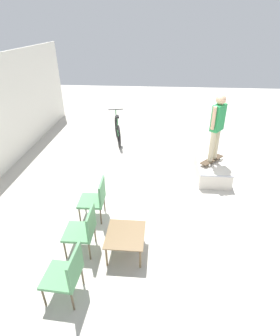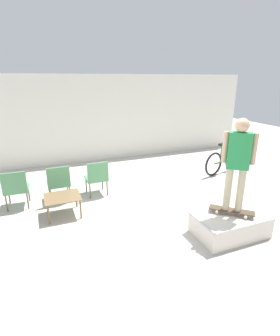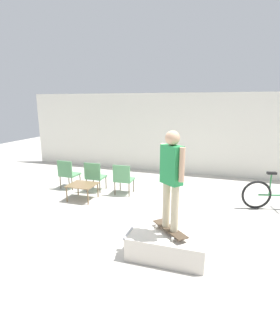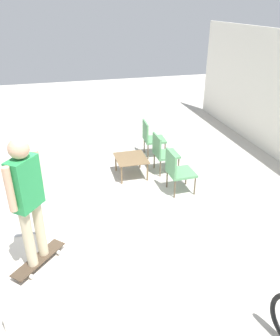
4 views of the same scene
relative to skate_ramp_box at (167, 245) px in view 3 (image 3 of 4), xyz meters
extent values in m
plane|color=#B7B2A8|center=(-1.15, 1.16, -0.21)|extent=(24.00, 24.00, 0.00)
cube|color=white|center=(-1.15, 5.75, 1.29)|extent=(12.00, 0.06, 3.00)
cube|color=silver|center=(0.00, 0.00, 0.00)|extent=(1.34, 0.81, 0.41)
cylinder|color=#B7B7BC|center=(-0.67, 0.00, 0.21)|extent=(0.05, 0.81, 0.05)
cube|color=#473828|center=(0.03, 0.03, 0.29)|extent=(0.73, 0.71, 0.02)
cylinder|color=white|center=(0.29, -0.06, 0.26)|extent=(0.06, 0.06, 0.05)
cylinder|color=white|center=(0.13, -0.23, 0.26)|extent=(0.06, 0.06, 0.05)
cylinder|color=white|center=(-0.08, 0.29, 0.26)|extent=(0.06, 0.06, 0.05)
cylinder|color=white|center=(-0.23, 0.13, 0.26)|extent=(0.06, 0.06, 0.05)
cylinder|color=#C6B793|center=(-0.06, 0.10, 0.72)|extent=(0.13, 0.13, 0.82)
cylinder|color=#C6B793|center=(0.12, -0.03, 0.72)|extent=(0.13, 0.13, 0.82)
cube|color=#28934C|center=(0.03, 0.03, 1.45)|extent=(0.42, 0.39, 0.65)
cylinder|color=#D8A884|center=(-0.16, 0.18, 1.50)|extent=(0.09, 0.09, 0.55)
cylinder|color=#D8A884|center=(0.22, -0.11, 1.50)|extent=(0.09, 0.09, 0.55)
sphere|color=#D8A884|center=(0.03, 0.03, 1.90)|extent=(0.24, 0.24, 0.24)
cube|color=brown|center=(-2.85, 1.98, 0.23)|extent=(0.75, 0.68, 0.02)
cylinder|color=brown|center=(-3.18, 1.69, 0.00)|extent=(0.04, 0.04, 0.43)
cylinder|color=brown|center=(-2.52, 1.69, 0.00)|extent=(0.04, 0.04, 0.43)
cylinder|color=brown|center=(-3.18, 2.28, 0.00)|extent=(0.04, 0.04, 0.43)
cylinder|color=brown|center=(-2.52, 2.28, 0.00)|extent=(0.04, 0.04, 0.43)
cylinder|color=brown|center=(-3.55, 3.03, -0.01)|extent=(0.03, 0.03, 0.40)
cylinder|color=brown|center=(-3.99, 3.05, -0.01)|extent=(0.03, 0.03, 0.40)
cylinder|color=brown|center=(-3.57, 2.59, -0.01)|extent=(0.03, 0.03, 0.40)
cylinder|color=brown|center=(-4.01, 2.62, -0.01)|extent=(0.03, 0.03, 0.40)
cube|color=#569360|center=(-3.78, 2.82, 0.22)|extent=(0.55, 0.55, 0.05)
cube|color=#569360|center=(-3.79, 2.58, 0.48)|extent=(0.52, 0.07, 0.47)
cylinder|color=brown|center=(-2.63, 3.05, -0.01)|extent=(0.03, 0.03, 0.40)
cylinder|color=brown|center=(-3.07, 3.04, -0.01)|extent=(0.03, 0.03, 0.40)
cylinder|color=brown|center=(-2.63, 2.61, -0.01)|extent=(0.03, 0.03, 0.40)
cylinder|color=brown|center=(-3.07, 2.60, -0.01)|extent=(0.03, 0.03, 0.40)
cube|color=#569360|center=(-2.85, 2.82, 0.22)|extent=(0.53, 0.53, 0.05)
cube|color=#569360|center=(-2.85, 2.58, 0.48)|extent=(0.52, 0.05, 0.47)
cylinder|color=brown|center=(-1.71, 3.05, -0.01)|extent=(0.03, 0.03, 0.40)
cylinder|color=brown|center=(-2.15, 3.04, -0.01)|extent=(0.03, 0.03, 0.40)
cylinder|color=brown|center=(-1.69, 2.61, -0.01)|extent=(0.03, 0.03, 0.40)
cylinder|color=brown|center=(-2.13, 2.60, -0.01)|extent=(0.03, 0.03, 0.40)
cube|color=#569360|center=(-1.92, 2.82, 0.22)|extent=(0.53, 0.53, 0.05)
cube|color=#569360|center=(-1.91, 2.58, 0.48)|extent=(0.52, 0.05, 0.47)
torus|color=black|center=(1.70, 2.79, 0.16)|extent=(0.74, 0.24, 0.75)
cylinder|color=#338447|center=(2.17, 2.91, 0.16)|extent=(0.86, 0.26, 0.04)
cylinder|color=#338447|center=(2.01, 2.86, 0.44)|extent=(0.04, 0.04, 0.55)
cube|color=black|center=(2.01, 2.86, 0.74)|extent=(0.24, 0.15, 0.06)
camera|label=1|loc=(-6.27, 1.45, 3.55)|focal=28.00mm
camera|label=2|loc=(-3.22, -3.40, 2.64)|focal=28.00mm
camera|label=3|loc=(0.83, -4.12, 2.46)|focal=28.00mm
camera|label=4|loc=(3.59, 0.48, 3.36)|focal=35.00mm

